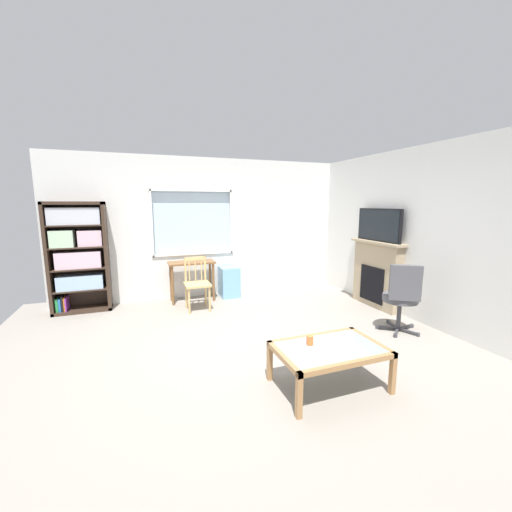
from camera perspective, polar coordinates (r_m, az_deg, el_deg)
ground at (r=4.27m, az=-1.68°, el=-15.80°), size 6.50×5.99×0.02m
wall_back_with_window at (r=6.30m, az=-8.89°, el=4.86°), size 5.50×0.15×2.66m
wall_right at (r=5.48m, az=27.34°, el=3.36°), size 0.12×5.19×2.66m
bookshelf at (r=6.04m, az=-29.30°, el=0.54°), size 0.90×0.38×1.84m
desk_under_window at (r=6.00m, az=-11.44°, el=-2.42°), size 0.84×0.39×0.75m
wooden_chair at (r=5.53m, az=-10.53°, el=-4.80°), size 0.42×0.40×0.90m
plastic_drawer_unit at (r=6.26m, az=-4.85°, el=-4.60°), size 0.35×0.40×0.59m
fireplace at (r=5.98m, az=20.79°, el=-3.02°), size 0.26×1.12×1.16m
tv at (r=5.85m, az=21.15°, el=5.21°), size 0.06×1.00×0.56m
office_chair at (r=4.89m, az=24.70°, el=-6.34°), size 0.61×0.62×1.00m
coffee_table at (r=3.34m, az=13.03°, el=-16.43°), size 1.05×0.69×0.42m
sippy_cup at (r=3.32m, az=9.64°, el=-14.62°), size 0.07×0.07×0.09m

